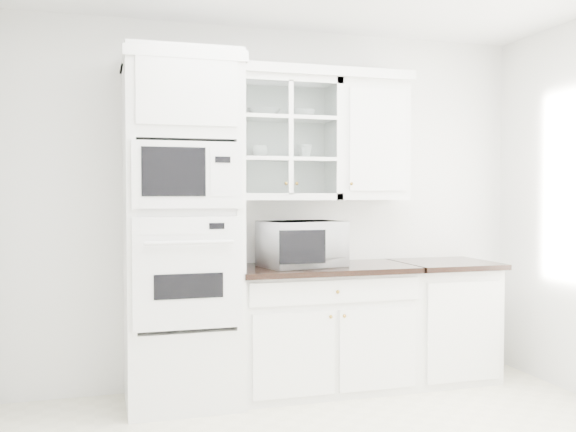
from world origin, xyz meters
name	(u,v)px	position (x,y,z in m)	size (l,w,h in m)	color
room_shell	(336,135)	(0.00, 0.43, 1.78)	(4.00, 3.50, 2.70)	white
oven_column	(182,230)	(-0.75, 1.42, 1.20)	(0.76, 0.68, 2.40)	white
base_cabinet_run	(322,327)	(0.28, 1.45, 0.46)	(1.32, 0.67, 0.92)	white
extra_base_cabinet	(443,319)	(1.28, 1.45, 0.46)	(0.72, 0.67, 0.92)	white
upper_cabinet_glass	(284,139)	(0.03, 1.58, 1.85)	(0.80, 0.33, 0.90)	white
upper_cabinet_solid	(368,141)	(0.71, 1.58, 1.85)	(0.55, 0.33, 0.90)	white
crown_molding	(272,72)	(-0.07, 1.56, 2.33)	(2.14, 0.38, 0.07)	white
countertop_microwave	(301,244)	(0.11, 1.44, 1.08)	(0.57, 0.47, 0.33)	white
bowl_a	(264,113)	(-0.12, 1.59, 2.04)	(0.24, 0.24, 0.06)	white
bowl_b	(302,114)	(0.16, 1.58, 2.04)	(0.19, 0.19, 0.06)	white
cup_a	(260,152)	(-0.15, 1.60, 1.75)	(0.11, 0.11, 0.09)	white
cup_b	(305,151)	(0.18, 1.57, 1.76)	(0.11, 0.11, 0.10)	white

